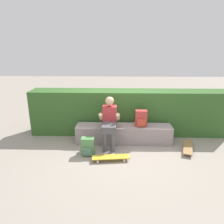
% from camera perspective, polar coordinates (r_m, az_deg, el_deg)
% --- Properties ---
extents(ground_plane, '(24.00, 24.00, 0.00)m').
position_cam_1_polar(ground_plane, '(5.05, 3.24, -10.23)').
color(ground_plane, gray).
extents(bench_main, '(2.38, 0.44, 0.45)m').
position_cam_1_polar(bench_main, '(5.35, 3.17, -5.90)').
color(bench_main, gray).
rests_on(bench_main, ground).
extents(person_skater, '(0.49, 0.62, 1.20)m').
position_cam_1_polar(person_skater, '(5.00, -0.70, -2.39)').
color(person_skater, '#B73338').
rests_on(person_skater, ground).
extents(skateboard_near_person, '(0.82, 0.29, 0.09)m').
position_cam_1_polar(skateboard_near_person, '(4.60, -0.35, -12.17)').
color(skateboard_near_person, gold).
rests_on(skateboard_near_person, ground).
extents(skateboard_beside_bench, '(0.44, 0.82, 0.09)m').
position_cam_1_polar(skateboard_beside_bench, '(5.33, 19.89, -8.87)').
color(skateboard_beside_bench, olive).
rests_on(skateboard_beside_bench, ground).
extents(backpack_on_bench, '(0.28, 0.23, 0.40)m').
position_cam_1_polar(backpack_on_bench, '(5.22, 7.86, -1.74)').
color(backpack_on_bench, '#B23833').
rests_on(backpack_on_bench, bench_main).
extents(backpack_on_ground, '(0.28, 0.23, 0.40)m').
position_cam_1_polar(backpack_on_ground, '(4.81, -6.60, -9.29)').
color(backpack_on_ground, '#51894C').
rests_on(backpack_on_ground, ground).
extents(hedge_row, '(5.28, 0.64, 1.20)m').
position_cam_1_polar(hedge_row, '(5.80, 4.47, -0.02)').
color(hedge_row, '#325C26').
rests_on(hedge_row, ground).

